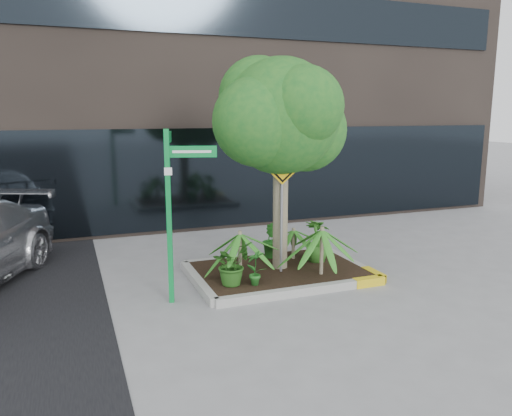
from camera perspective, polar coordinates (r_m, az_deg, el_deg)
name	(u,v)px	position (r m, az deg, el deg)	size (l,w,h in m)	color
ground	(275,282)	(9.37, 2.24, -8.44)	(80.00, 80.00, 0.00)	gray
planter	(281,271)	(9.66, 2.88, -7.20)	(3.35, 2.36, 0.15)	#9E9E99
tree	(281,116)	(9.30, 2.85, 10.40)	(2.76, 2.45, 4.14)	gray
palm_front	(322,230)	(9.18, 7.57, -2.49)	(1.01, 1.01, 1.12)	gray
palm_left	(240,234)	(9.00, -1.85, -2.96)	(0.96, 0.96, 1.06)	gray
palm_back	(294,230)	(10.17, 4.31, -2.54)	(0.72, 0.72, 0.80)	gray
shrub_a	(231,264)	(8.69, -2.82, -6.37)	(0.67, 0.67, 0.75)	#225317
shrub_b	(317,240)	(10.08, 7.01, -3.68)	(0.48, 0.48, 0.86)	#2F7021
shrub_c	(255,267)	(8.67, -0.08, -6.76)	(0.34, 0.34, 0.64)	#20631E
shrub_d	(273,239)	(10.24, 1.91, -3.61)	(0.43, 0.43, 0.78)	#226A1E
street_sign_post	(172,197)	(8.13, -9.56, 1.25)	(0.81, 0.98, 2.85)	#0C8B3A
cattle_sign	(282,187)	(9.17, 3.00, 2.44)	(0.67, 0.33, 2.37)	slate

